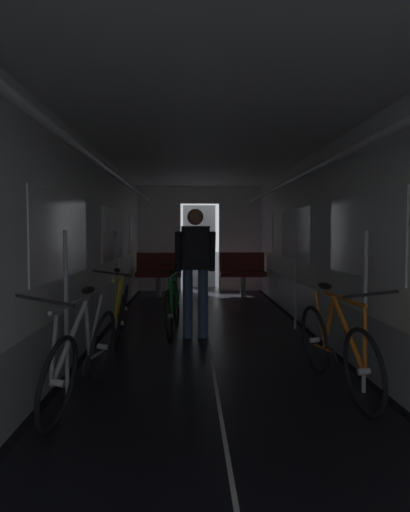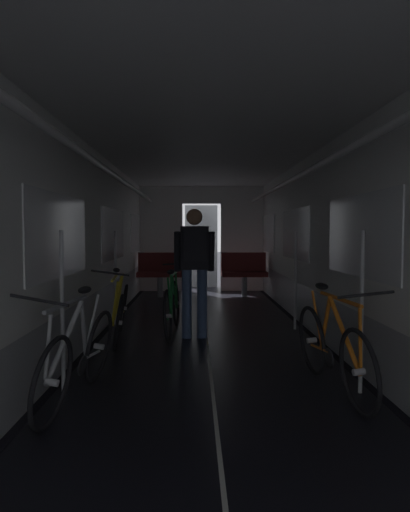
# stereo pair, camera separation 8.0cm
# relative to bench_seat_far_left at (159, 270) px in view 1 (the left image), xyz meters

# --- Properties ---
(train_car_shell) EXTENTS (3.14, 12.34, 2.57)m
(train_car_shell) POSITION_rel_bench_seat_far_left_xyz_m (0.90, -4.47, 1.13)
(train_car_shell) COLOR black
(train_car_shell) RESTS_ON ground
(bench_seat_far_left) EXTENTS (0.98, 0.51, 0.95)m
(bench_seat_far_left) POSITION_rel_bench_seat_far_left_xyz_m (0.00, 0.00, 0.00)
(bench_seat_far_left) COLOR gray
(bench_seat_far_left) RESTS_ON ground
(bench_seat_far_right) EXTENTS (0.98, 0.51, 0.95)m
(bench_seat_far_right) POSITION_rel_bench_seat_far_left_xyz_m (1.80, 0.00, 0.00)
(bench_seat_far_right) COLOR gray
(bench_seat_far_right) RESTS_ON ground
(bicycle_orange) EXTENTS (0.45, 1.69, 0.95)m
(bicycle_orange) POSITION_rel_bench_seat_far_left_xyz_m (1.94, -5.95, -0.18)
(bicycle_orange) COLOR black
(bicycle_orange) RESTS_ON ground
(bicycle_yellow) EXTENTS (0.44, 1.70, 0.96)m
(bicycle_yellow) POSITION_rel_bench_seat_far_left_xyz_m (-0.20, -4.00, -0.19)
(bicycle_yellow) COLOR black
(bicycle_yellow) RESTS_ON ground
(bicycle_silver) EXTENTS (0.54, 1.69, 0.96)m
(bicycle_silver) POSITION_rel_bench_seat_far_left_xyz_m (-0.20, -6.13, -0.19)
(bicycle_silver) COLOR black
(bicycle_silver) RESTS_ON ground
(person_cyclist_aisle) EXTENTS (0.54, 0.39, 1.69)m
(person_cyclist_aisle) POSITION_rel_bench_seat_far_left_xyz_m (0.74, -3.89, 0.45)
(person_cyclist_aisle) COLOR #384C75
(person_cyclist_aisle) RESTS_ON ground
(bicycle_green_in_aisle) EXTENTS (0.44, 1.69, 0.94)m
(bicycle_green_in_aisle) POSITION_rel_bench_seat_far_left_xyz_m (0.44, -3.63, -0.18)
(bicycle_green_in_aisle) COLOR black
(bicycle_green_in_aisle) RESTS_ON ground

